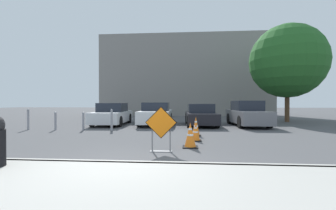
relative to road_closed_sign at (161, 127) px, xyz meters
name	(u,v)px	position (x,y,z in m)	size (l,w,h in m)	color
ground_plane	(164,124)	(-0.74, 8.39, -0.72)	(96.00, 96.00, 0.00)	#4C4C4F
sidewalk_strip	(98,184)	(-0.74, -2.81, -0.65)	(26.17, 2.40, 0.14)	#ADAAA3
curb_lip	(120,164)	(-0.74, -1.61, -0.65)	(26.17, 0.20, 0.14)	#ADAAA3
road_closed_sign	(161,127)	(0.00, 0.00, 0.00)	(0.92, 0.20, 1.32)	black
traffic_cone_nearest	(190,135)	(0.85, 0.74, -0.33)	(0.49, 0.49, 0.80)	black
traffic_cone_second	(196,132)	(1.08, 1.99, -0.40)	(0.43, 0.43, 0.66)	black
traffic_cone_third	(196,126)	(1.14, 3.28, -0.31)	(0.44, 0.44, 0.82)	black
parked_car_nearest	(112,115)	(-4.00, 7.69, -0.07)	(1.96, 4.26, 1.39)	silver
parked_car_second	(156,114)	(-1.18, 7.84, -0.04)	(1.95, 4.46, 1.43)	white
parked_car_third	(201,115)	(1.64, 7.60, -0.09)	(1.91, 4.10, 1.34)	black
parked_car_fourth	(247,114)	(4.46, 7.64, 0.00)	(1.88, 4.43, 1.54)	slate
bollard_nearest	(112,119)	(-3.04, 4.69, -0.14)	(0.12, 0.12, 1.09)	gray
bollard_second	(83,121)	(-4.53, 4.69, -0.22)	(0.12, 0.12, 0.93)	gray
bollard_third	(55,120)	(-6.02, 4.69, -0.22)	(0.12, 0.12, 0.94)	gray
bollard_fourth	(28,119)	(-7.51, 4.69, -0.14)	(0.12, 0.12, 1.09)	gray
building_facade_backdrop	(185,77)	(0.65, 19.51, 3.65)	(18.48, 5.00, 8.73)	gray
street_tree_behind_lot	(287,61)	(8.16, 10.73, 3.74)	(5.37, 5.37, 7.15)	#513823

